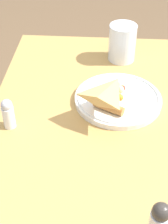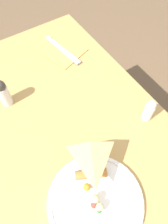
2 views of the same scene
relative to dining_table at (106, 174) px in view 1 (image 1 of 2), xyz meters
name	(u,v)px [view 1 (image 1 of 2)]	position (x,y,z in m)	size (l,w,h in m)	color
dining_table	(106,174)	(0.00, 0.00, 0.00)	(1.10, 0.65, 0.70)	tan
plate_pizza	(118,98)	(-0.17, 0.03, 0.13)	(0.25, 0.25, 0.05)	white
milk_glass	(122,44)	(-0.41, 0.04, 0.17)	(0.09, 0.09, 0.12)	white
salt_shaker	(8,113)	(-0.05, -0.25, 0.16)	(0.03, 0.03, 0.09)	white
pepper_shaker	(159,223)	(0.25, 0.09, 0.17)	(0.04, 0.04, 0.10)	silver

